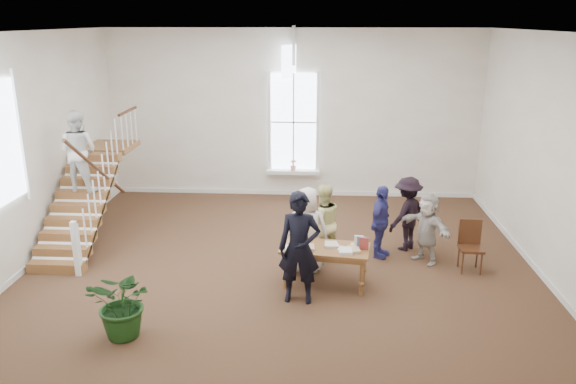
# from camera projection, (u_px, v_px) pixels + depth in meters

# --- Properties ---
(ground) EXTENTS (10.00, 10.00, 0.00)m
(ground) POSITION_uv_depth(u_px,v_px,m) (283.00, 260.00, 11.47)
(ground) COLOR #402719
(ground) RESTS_ON ground
(room_shell) EXTENTS (10.49, 10.00, 10.00)m
(room_shell) POSITION_uv_depth(u_px,v_px,m) (293.00, 181.00, 15.54)
(room_shell) COLOR beige
(room_shell) RESTS_ON ground
(staircase) EXTENTS (1.10, 4.10, 2.92)m
(staircase) POSITION_uv_depth(u_px,v_px,m) (82.00, 171.00, 11.94)
(staircase) COLOR brown
(staircase) RESTS_ON ground
(library_table) EXTENTS (1.69, 1.02, 0.81)m
(library_table) POSITION_uv_depth(u_px,v_px,m) (325.00, 251.00, 10.21)
(library_table) COLOR brown
(library_table) RESTS_ON ground
(police_officer) EXTENTS (0.75, 0.52, 1.97)m
(police_officer) POSITION_uv_depth(u_px,v_px,m) (299.00, 248.00, 9.53)
(police_officer) COLOR black
(police_officer) RESTS_ON ground
(elderly_woman) EXTENTS (0.84, 0.57, 1.68)m
(elderly_woman) POSITION_uv_depth(u_px,v_px,m) (307.00, 230.00, 10.76)
(elderly_woman) COLOR silver
(elderly_woman) RESTS_ON ground
(person_yellow) EXTENTS (0.94, 0.84, 1.61)m
(person_yellow) POSITION_uv_depth(u_px,v_px,m) (323.00, 223.00, 11.23)
(person_yellow) COLOR #EDE794
(person_yellow) RESTS_ON ground
(woman_cluster_a) EXTENTS (0.71, 0.97, 1.52)m
(woman_cluster_a) POSITION_uv_depth(u_px,v_px,m) (381.00, 222.00, 11.41)
(woman_cluster_a) COLOR navy
(woman_cluster_a) RESTS_ON ground
(woman_cluster_b) EXTENTS (1.14, 1.15, 1.59)m
(woman_cluster_b) POSITION_uv_depth(u_px,v_px,m) (407.00, 214.00, 11.79)
(woman_cluster_b) COLOR black
(woman_cluster_b) RESTS_ON ground
(woman_cluster_c) EXTENTS (1.15, 1.32, 1.44)m
(woman_cluster_c) POSITION_uv_depth(u_px,v_px,m) (427.00, 228.00, 11.18)
(woman_cluster_c) COLOR #BCB3A9
(woman_cluster_c) RESTS_ON ground
(floor_plant) EXTENTS (1.19, 1.09, 1.13)m
(floor_plant) POSITION_uv_depth(u_px,v_px,m) (124.00, 303.00, 8.55)
(floor_plant) COLOR black
(floor_plant) RESTS_ON ground
(side_chair) EXTENTS (0.44, 0.44, 1.00)m
(side_chair) POSITION_uv_depth(u_px,v_px,m) (470.00, 242.00, 10.89)
(side_chair) COLOR #3D2210
(side_chair) RESTS_ON ground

